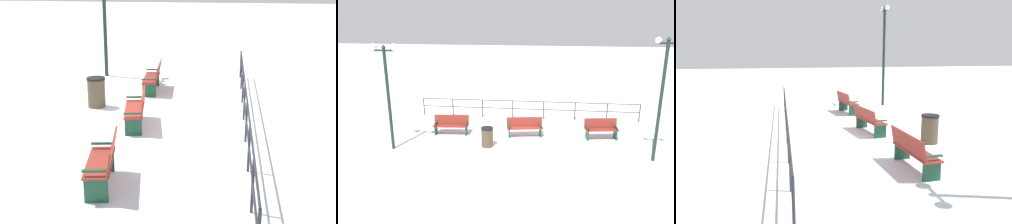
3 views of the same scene
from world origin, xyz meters
The scene contains 6 objects.
ground_plane centered at (0.00, 0.00, 0.00)m, with size 80.00×80.00×0.00m, color white.
bench_nearest centered at (-0.08, -3.48, 0.46)m, with size 0.62×1.68×0.89m.
bench_second centered at (-0.19, -0.01, 0.46)m, with size 0.77×1.72×0.87m.
bench_third centered at (-0.22, 3.47, 0.49)m, with size 0.74×1.56×0.92m.
waterfront_railing centered at (-2.86, 0.00, 0.65)m, with size 0.05×11.65×0.98m.
trash_bin centered at (1.27, -1.53, 0.43)m, with size 0.52×0.52×0.85m.
Camera 1 is at (-2.38, 11.36, 3.93)m, focal length 51.61 mm.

